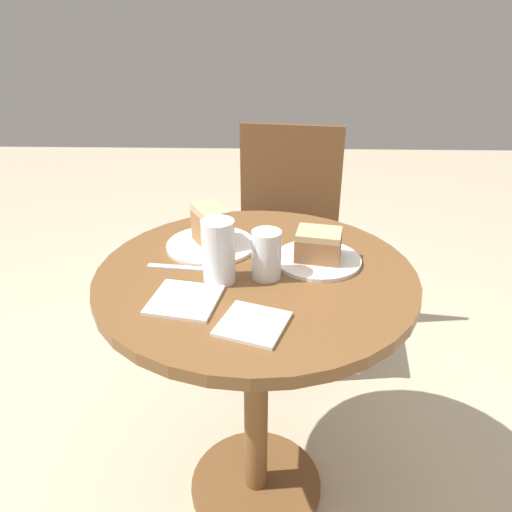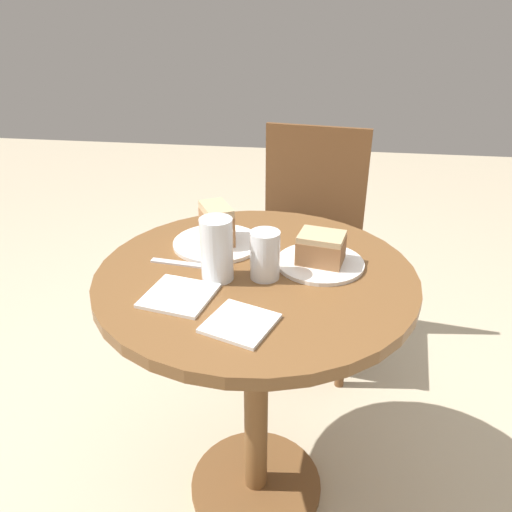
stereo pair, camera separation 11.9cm
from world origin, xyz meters
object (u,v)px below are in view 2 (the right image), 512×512
chair (307,241)px  glass_lemonade (265,257)px  plate_far (320,263)px  glass_water (217,253)px  plate_near (217,243)px  cake_slice_near (217,224)px  cake_slice_far (321,248)px

chair → glass_lemonade: 0.88m
plate_far → glass_water: (-0.24, -0.10, 0.06)m
plate_far → glass_lemonade: (-0.13, -0.08, 0.05)m
plate_far → chair: bearing=94.2°
plate_near → cake_slice_near: size_ratio=1.84×
plate_far → plate_near: bearing=164.5°
plate_near → glass_water: bearing=-77.6°
plate_near → glass_lemonade: bearing=-46.7°
plate_far → glass_water: bearing=-156.9°
glass_lemonade → glass_water: 0.11m
plate_far → cake_slice_near: (-0.28, 0.08, 0.06)m
cake_slice_near → cake_slice_far: bearing=-15.5°
plate_near → cake_slice_near: bearing=180.0°
cake_slice_near → glass_water: (0.04, -0.18, 0.01)m
plate_near → cake_slice_near: cake_slice_near is taller
cake_slice_near → glass_lemonade: bearing=-46.7°
chair → glass_lemonade: (-0.07, -0.81, 0.34)m
chair → glass_water: bearing=-94.6°
chair → glass_lemonade: chair is taller
cake_slice_far → glass_lemonade: 0.15m
chair → cake_slice_far: bearing=-78.0°
chair → plate_far: chair is taller
plate_near → glass_lemonade: (0.15, -0.16, 0.05)m
plate_far → glass_lemonade: size_ratio=1.85×
glass_lemonade → plate_near: bearing=133.3°
cake_slice_near → cake_slice_far: (0.28, -0.08, -0.01)m
plate_far → glass_lemonade: glass_lemonade is taller
chair → glass_water: (-0.18, -0.83, 0.35)m
plate_near → plate_far: bearing=-15.5°
glass_water → cake_slice_far: bearing=23.1°
plate_far → cake_slice_far: bearing=0.0°
plate_near → cake_slice_far: cake_slice_far is taller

